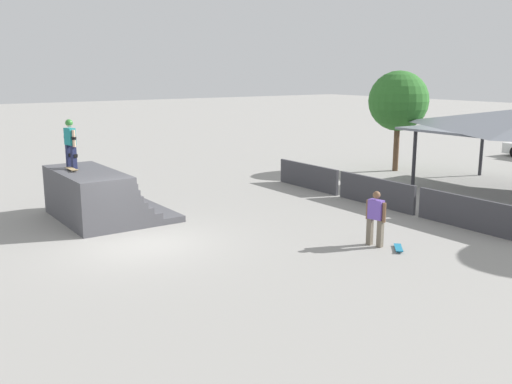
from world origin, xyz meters
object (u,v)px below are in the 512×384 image
skateboard_on_deck (72,169)px  bystander_walking (376,216)px  tree_beside_pavilion (399,101)px  skater_on_deck (70,140)px  skateboard_on_ground (399,248)px

skateboard_on_deck → bystander_walking: 10.09m
bystander_walking → tree_beside_pavilion: tree_beside_pavilion is taller
skater_on_deck → bystander_walking: (8.40, 6.03, -1.76)m
skater_on_deck → skateboard_on_deck: skater_on_deck is taller
skater_on_deck → skateboard_on_deck: (0.47, -0.15, -0.91)m
skater_on_deck → bystander_walking: size_ratio=1.04×
skateboard_on_ground → skater_on_deck: bearing=-101.7°
skater_on_deck → tree_beside_pavilion: size_ratio=0.34×
skater_on_deck → skateboard_on_ground: skater_on_deck is taller
skateboard_on_ground → tree_beside_pavilion: 13.96m
bystander_walking → skateboard_on_deck: bearing=27.2°
skateboard_on_deck → skateboard_on_ground: (8.60, 6.45, -1.69)m
bystander_walking → skateboard_on_ground: size_ratio=2.29×
skateboard_on_ground → skateboard_on_deck: bearing=-99.6°
skater_on_deck → skateboard_on_ground: 11.35m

